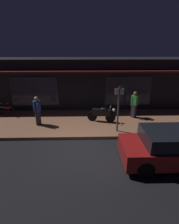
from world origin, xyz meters
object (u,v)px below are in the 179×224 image
(bicycle_parked, at_px, (4,110))
(sign_post, at_px, (118,107))
(person_bystander, at_px, (134,104))
(person_photographer, at_px, (37,110))
(parked_car_far, at_px, (173,147))
(motorcycle, at_px, (102,114))

(bicycle_parked, distance_m, sign_post, 7.41)
(bicycle_parked, xyz_separation_m, person_bystander, (8.31, -0.52, 0.52))
(person_photographer, height_order, person_bystander, same)
(person_bystander, height_order, sign_post, sign_post)
(parked_car_far, bearing_deg, motorcycle, 121.98)
(bicycle_parked, bearing_deg, person_photographer, -30.28)
(bicycle_parked, xyz_separation_m, parked_car_far, (8.66, -5.01, 0.20))
(person_photographer, distance_m, sign_post, 4.50)
(motorcycle, relative_size, person_bystander, 1.01)
(sign_post, xyz_separation_m, parked_car_far, (1.72, -2.57, -0.81))
(person_photographer, height_order, parked_car_far, person_photographer)
(motorcycle, xyz_separation_m, person_photographer, (-3.68, -0.36, 0.38))
(person_bystander, relative_size, sign_post, 0.70)
(motorcycle, distance_m, person_bystander, 2.19)
(sign_post, bearing_deg, parked_car_far, -56.22)
(parked_car_far, bearing_deg, sign_post, 123.78)
(person_bystander, bearing_deg, sign_post, -125.74)
(person_bystander, bearing_deg, parked_car_far, -85.53)
(motorcycle, height_order, sign_post, sign_post)
(person_photographer, bearing_deg, person_bystander, 9.55)
(person_bystander, bearing_deg, person_photographer, -170.45)
(motorcycle, height_order, parked_car_far, parked_car_far)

